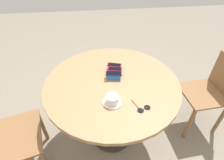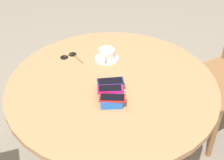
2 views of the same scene
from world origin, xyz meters
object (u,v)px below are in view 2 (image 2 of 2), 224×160
at_px(phone_red, 112,98).
at_px(phone_navy, 110,82).
at_px(phone_box, 111,94).
at_px(sunglasses, 70,56).
at_px(round_table, 112,98).
at_px(coffee_cup, 107,54).
at_px(saucer, 107,59).
at_px(phone_magenta, 110,89).

relative_size(phone_red, phone_navy, 0.97).
xyz_separation_m(phone_box, sunglasses, (0.40, 0.14, -0.02)).
xyz_separation_m(round_table, phone_box, (-0.10, 0.03, 0.12)).
relative_size(round_table, phone_navy, 7.97).
xyz_separation_m(round_table, coffee_cup, (0.22, -0.02, 0.14)).
distance_m(round_table, coffee_cup, 0.26).
xyz_separation_m(phone_red, coffee_cup, (0.38, -0.07, -0.01)).
height_order(phone_box, saucer, phone_box).
height_order(phone_magenta, phone_navy, phone_magenta).
relative_size(phone_box, phone_red, 1.47).
height_order(round_table, phone_magenta, phone_magenta).
height_order(phone_magenta, saucer, phone_magenta).
bearing_deg(saucer, coffee_cup, 157.55).
distance_m(round_table, sunglasses, 0.36).
height_order(phone_red, sunglasses, phone_red).
bearing_deg(saucer, sunglasses, 68.17).
xyz_separation_m(round_table, sunglasses, (0.30, 0.17, 0.10)).
bearing_deg(coffee_cup, phone_red, 170.31).
bearing_deg(phone_box, phone_red, 172.12).
bearing_deg(phone_red, sunglasses, 15.97).
xyz_separation_m(phone_red, phone_magenta, (0.06, -0.00, 0.00)).
xyz_separation_m(phone_navy, saucer, (0.27, -0.05, -0.04)).
bearing_deg(phone_box, round_table, -17.27).
distance_m(phone_red, phone_navy, 0.12).
height_order(phone_magenta, coffee_cup, coffee_cup).
relative_size(phone_magenta, coffee_cup, 1.08).
xyz_separation_m(saucer, sunglasses, (0.08, 0.20, -0.00)).
distance_m(round_table, phone_red, 0.22).
distance_m(phone_red, coffee_cup, 0.39).
xyz_separation_m(phone_navy, sunglasses, (0.35, 0.15, -0.05)).
xyz_separation_m(phone_box, phone_red, (-0.06, 0.01, 0.03)).
bearing_deg(phone_magenta, coffee_cup, -10.71).
height_order(saucer, sunglasses, saucer).
bearing_deg(phone_box, saucer, -10.14).
height_order(phone_red, coffee_cup, coffee_cup).
bearing_deg(phone_red, coffee_cup, -9.69).
distance_m(coffee_cup, sunglasses, 0.22).
xyz_separation_m(phone_box, coffee_cup, (0.32, -0.06, 0.02)).
bearing_deg(coffee_cup, saucer, -22.45).
distance_m(phone_box, coffee_cup, 0.33).
bearing_deg(phone_red, phone_magenta, -4.47).
xyz_separation_m(phone_red, phone_navy, (0.12, -0.02, 0.00)).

